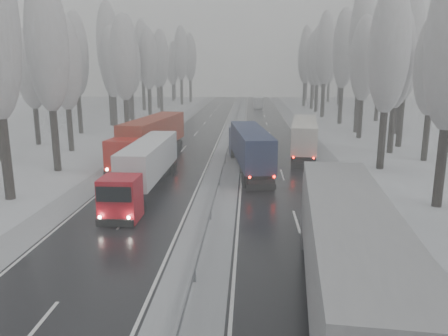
# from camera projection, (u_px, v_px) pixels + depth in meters

# --- Properties ---
(carriageway_right) EXTENTS (7.50, 200.00, 0.03)m
(carriageway_right) POSITION_uv_depth(u_px,v_px,m) (278.00, 161.00, 44.05)
(carriageway_right) COLOR black
(carriageway_right) RESTS_ON ground
(carriageway_left) EXTENTS (7.50, 200.00, 0.03)m
(carriageway_left) POSITION_uv_depth(u_px,v_px,m) (175.00, 159.00, 44.63)
(carriageway_left) COLOR black
(carriageway_left) RESTS_ON ground
(median_slush) EXTENTS (3.00, 200.00, 0.04)m
(median_slush) POSITION_uv_depth(u_px,v_px,m) (226.00, 160.00, 44.34)
(median_slush) COLOR #A9ACB1
(median_slush) RESTS_ON ground
(shoulder_right) EXTENTS (2.40, 200.00, 0.04)m
(shoulder_right) POSITION_uv_depth(u_px,v_px,m) (327.00, 161.00, 43.77)
(shoulder_right) COLOR #A9ACB1
(shoulder_right) RESTS_ON ground
(shoulder_left) EXTENTS (2.40, 200.00, 0.04)m
(shoulder_left) POSITION_uv_depth(u_px,v_px,m) (127.00, 159.00, 44.91)
(shoulder_left) COLOR #A9ACB1
(shoulder_left) RESTS_ON ground
(median_guardrail) EXTENTS (0.12, 200.00, 0.76)m
(median_guardrail) POSITION_uv_depth(u_px,v_px,m) (226.00, 154.00, 44.20)
(median_guardrail) COLOR slate
(median_guardrail) RESTS_ON ground
(tree_18) EXTENTS (3.60, 3.60, 16.58)m
(tree_18) POSITION_uv_depth(u_px,v_px,m) (389.00, 50.00, 38.26)
(tree_18) COLOR black
(tree_18) RESTS_ON ground
(tree_19) EXTENTS (3.60, 3.60, 14.57)m
(tree_19) POSITION_uv_depth(u_px,v_px,m) (433.00, 65.00, 42.13)
(tree_19) COLOR black
(tree_19) RESTS_ON ground
(tree_20) EXTENTS (3.60, 3.60, 15.71)m
(tree_20) POSITION_uv_depth(u_px,v_px,m) (398.00, 58.00, 46.11)
(tree_20) COLOR black
(tree_20) RESTS_ON ground
(tree_21) EXTENTS (3.60, 3.60, 18.62)m
(tree_21) POSITION_uv_depth(u_px,v_px,m) (407.00, 42.00, 49.46)
(tree_21) COLOR black
(tree_21) RESTS_ON ground
(tree_22) EXTENTS (3.60, 3.60, 15.86)m
(tree_22) POSITION_uv_depth(u_px,v_px,m) (364.00, 59.00, 56.29)
(tree_22) COLOR black
(tree_22) RESTS_ON ground
(tree_23) EXTENTS (3.60, 3.60, 13.55)m
(tree_23) POSITION_uv_depth(u_px,v_px,m) (402.00, 71.00, 60.16)
(tree_23) COLOR black
(tree_23) RESTS_ON ground
(tree_24) EXTENTS (3.60, 3.60, 20.49)m
(tree_24) POSITION_uv_depth(u_px,v_px,m) (362.00, 38.00, 60.86)
(tree_24) COLOR black
(tree_24) RESTS_ON ground
(tree_25) EXTENTS (3.60, 3.60, 19.44)m
(tree_25) POSITION_uv_depth(u_px,v_px,m) (402.00, 45.00, 64.51)
(tree_25) COLOR black
(tree_25) RESTS_ON ground
(tree_26) EXTENTS (3.60, 3.60, 18.78)m
(tree_26) POSITION_uv_depth(u_px,v_px,m) (344.00, 50.00, 71.09)
(tree_26) COLOR black
(tree_26) RESTS_ON ground
(tree_27) EXTENTS (3.60, 3.60, 17.62)m
(tree_27) POSITION_uv_depth(u_px,v_px,m) (381.00, 55.00, 74.75)
(tree_27) COLOR black
(tree_27) RESTS_ON ground
(tree_28) EXTENTS (3.60, 3.60, 19.62)m
(tree_28) POSITION_uv_depth(u_px,v_px,m) (325.00, 49.00, 81.44)
(tree_28) COLOR black
(tree_28) RESTS_ON ground
(tree_29) EXTENTS (3.60, 3.60, 18.11)m
(tree_29) POSITION_uv_depth(u_px,v_px,m) (360.00, 55.00, 85.13)
(tree_29) COLOR black
(tree_29) RESTS_ON ground
(tree_30) EXTENTS (3.60, 3.60, 17.86)m
(tree_30) POSITION_uv_depth(u_px,v_px,m) (318.00, 57.00, 91.16)
(tree_30) COLOR black
(tree_30) RESTS_ON ground
(tree_31) EXTENTS (3.60, 3.60, 18.58)m
(tree_31) POSITION_uv_depth(u_px,v_px,m) (343.00, 55.00, 94.62)
(tree_31) COLOR black
(tree_31) RESTS_ON ground
(tree_32) EXTENTS (3.60, 3.60, 17.33)m
(tree_32) POSITION_uv_depth(u_px,v_px,m) (313.00, 59.00, 98.54)
(tree_32) COLOR black
(tree_32) RESTS_ON ground
(tree_33) EXTENTS (3.60, 3.60, 14.33)m
(tree_33) POSITION_uv_depth(u_px,v_px,m) (324.00, 68.00, 102.69)
(tree_33) COLOR black
(tree_33) RESTS_ON ground
(tree_34) EXTENTS (3.60, 3.60, 17.63)m
(tree_34) POSITION_uv_depth(u_px,v_px,m) (305.00, 59.00, 105.47)
(tree_34) COLOR black
(tree_34) RESTS_ON ground
(tree_35) EXTENTS (3.60, 3.60, 18.25)m
(tree_35) POSITION_uv_depth(u_px,v_px,m) (341.00, 57.00, 108.75)
(tree_35) COLOR black
(tree_35) RESTS_ON ground
(tree_36) EXTENTS (3.60, 3.60, 20.23)m
(tree_36) POSITION_uv_depth(u_px,v_px,m) (306.00, 53.00, 114.60)
(tree_36) COLOR black
(tree_36) RESTS_ON ground
(tree_37) EXTENTS (3.60, 3.60, 16.37)m
(tree_37) POSITION_uv_depth(u_px,v_px,m) (330.00, 63.00, 118.65)
(tree_37) COLOR black
(tree_37) RESTS_ON ground
(tree_38) EXTENTS (3.60, 3.60, 17.97)m
(tree_38) POSITION_uv_depth(u_px,v_px,m) (307.00, 59.00, 125.11)
(tree_38) COLOR black
(tree_38) RESTS_ON ground
(tree_39) EXTENTS (3.60, 3.60, 16.19)m
(tree_39) POSITION_uv_depth(u_px,v_px,m) (315.00, 64.00, 129.10)
(tree_39) COLOR black
(tree_39) RESTS_ON ground
(tree_58) EXTENTS (3.60, 3.60, 17.21)m
(tree_58) POSITION_uv_depth(u_px,v_px,m) (47.00, 45.00, 37.42)
(tree_58) COLOR black
(tree_58) RESTS_ON ground
(tree_60) EXTENTS (3.60, 3.60, 14.84)m
(tree_60) POSITION_uv_depth(u_px,v_px,m) (65.00, 64.00, 47.28)
(tree_60) COLOR black
(tree_60) RESTS_ON ground
(tree_61) EXTENTS (3.60, 3.60, 13.95)m
(tree_61) POSITION_uv_depth(u_px,v_px,m) (32.00, 69.00, 51.63)
(tree_61) COLOR black
(tree_61) RESTS_ON ground
(tree_62) EXTENTS (3.60, 3.60, 16.04)m
(tree_62) POSITION_uv_depth(u_px,v_px,m) (124.00, 58.00, 56.17)
(tree_62) COLOR black
(tree_62) RESTS_ON ground
(tree_63) EXTENTS (3.60, 3.60, 16.88)m
(tree_63) POSITION_uv_depth(u_px,v_px,m) (76.00, 55.00, 60.39)
(tree_63) COLOR black
(tree_63) RESTS_ON ground
(tree_64) EXTENTS (3.60, 3.60, 15.42)m
(tree_64) POSITION_uv_depth(u_px,v_px,m) (112.00, 63.00, 65.25)
(tree_64) COLOR black
(tree_64) RESTS_ON ground
(tree_65) EXTENTS (3.60, 3.60, 19.48)m
(tree_65) POSITION_uv_depth(u_px,v_px,m) (108.00, 46.00, 68.66)
(tree_65) COLOR black
(tree_65) RESTS_ON ground
(tree_66) EXTENTS (3.60, 3.60, 15.23)m
(tree_66) POSITION_uv_depth(u_px,v_px,m) (130.00, 64.00, 74.64)
(tree_66) COLOR black
(tree_66) RESTS_ON ground
(tree_67) EXTENTS (3.60, 3.60, 17.09)m
(tree_67) POSITION_uv_depth(u_px,v_px,m) (128.00, 57.00, 78.35)
(tree_67) COLOR black
(tree_67) RESTS_ON ground
(tree_68) EXTENTS (3.60, 3.60, 16.65)m
(tree_68) POSITION_uv_depth(u_px,v_px,m) (148.00, 59.00, 80.93)
(tree_68) COLOR black
(tree_68) RESTS_ON ground
(tree_69) EXTENTS (3.60, 3.60, 19.35)m
(tree_69) POSITION_uv_depth(u_px,v_px,m) (128.00, 51.00, 84.72)
(tree_69) COLOR black
(tree_69) RESTS_ON ground
(tree_70) EXTENTS (3.60, 3.60, 17.09)m
(tree_70) POSITION_uv_depth(u_px,v_px,m) (160.00, 59.00, 90.67)
(tree_70) COLOR black
(tree_70) RESTS_ON ground
(tree_71) EXTENTS (3.60, 3.60, 19.61)m
(tree_71) POSITION_uv_depth(u_px,v_px,m) (142.00, 52.00, 94.47)
(tree_71) COLOR black
(tree_71) RESTS_ON ground
(tree_72) EXTENTS (3.60, 3.60, 15.11)m
(tree_72) POSITION_uv_depth(u_px,v_px,m) (157.00, 65.00, 100.19)
(tree_72) COLOR black
(tree_72) RESTS_ON ground
(tree_73) EXTENTS (3.60, 3.60, 17.22)m
(tree_73) POSITION_uv_depth(u_px,v_px,m) (149.00, 60.00, 103.94)
(tree_73) COLOR black
(tree_73) RESTS_ON ground
(tree_74) EXTENTS (3.60, 3.60, 19.68)m
(tree_74) POSITION_uv_depth(u_px,v_px,m) (181.00, 54.00, 109.83)
(tree_74) COLOR black
(tree_74) RESTS_ON ground
(tree_75) EXTENTS (3.60, 3.60, 18.60)m
(tree_75) POSITION_uv_depth(u_px,v_px,m) (149.00, 57.00, 114.38)
(tree_75) COLOR black
(tree_75) RESTS_ON ground
(tree_76) EXTENTS (3.60, 3.60, 18.55)m
(tree_76) POSITION_uv_depth(u_px,v_px,m) (190.00, 58.00, 119.07)
(tree_76) COLOR black
(tree_76) RESTS_ON ground
(tree_77) EXTENTS (3.60, 3.60, 14.32)m
(tree_77) POSITION_uv_depth(u_px,v_px,m) (172.00, 68.00, 123.88)
(tree_77) COLOR black
(tree_77) RESTS_ON ground
(tree_78) EXTENTS (3.60, 3.60, 19.55)m
(tree_78) POSITION_uv_depth(u_px,v_px,m) (181.00, 56.00, 125.54)
(tree_78) COLOR black
(tree_78) RESTS_ON ground
(tree_79) EXTENTS (3.60, 3.60, 17.07)m
(tree_79) POSITION_uv_depth(u_px,v_px,m) (174.00, 62.00, 129.94)
(tree_79) COLOR black
(tree_79) RESTS_ON ground
(truck_grey_tarp) EXTENTS (4.42, 17.93, 4.56)m
(truck_grey_tarp) POSITION_uv_depth(u_px,v_px,m) (345.00, 246.00, 16.21)
(truck_grey_tarp) COLOR #57575D
(truck_grey_tarp) RESTS_ON ground
(truck_blue_box) EXTENTS (4.29, 15.43, 3.92)m
(truck_blue_box) POSITION_uv_depth(u_px,v_px,m) (249.00, 146.00, 39.45)
(truck_blue_box) COLOR navy
(truck_blue_box) RESTS_ON ground
(truck_cream_box) EXTENTS (4.19, 15.11, 3.84)m
(truck_cream_box) POSITION_uv_depth(u_px,v_px,m) (304.00, 134.00, 46.43)
(truck_cream_box) COLOR beige
(truck_cream_box) RESTS_ON ground
(box_truck_distant) EXTENTS (2.32, 6.85, 2.53)m
(box_truck_distant) POSITION_uv_depth(u_px,v_px,m) (258.00, 103.00, 102.19)
(box_truck_distant) COLOR #B0B2B7
(box_truck_distant) RESTS_ON ground
(truck_red_white) EXTENTS (2.33, 14.26, 3.65)m
(truck_red_white) POSITION_uv_depth(u_px,v_px,m) (146.00, 164.00, 32.59)
(truck_red_white) COLOR #B40A16
(truck_red_white) RESTS_ON ground
(truck_red_red) EXTENTS (4.57, 16.57, 4.21)m
(truck_red_red) POSITION_uv_depth(u_px,v_px,m) (150.00, 137.00, 43.61)
(truck_red_red) COLOR #B5120A
(truck_red_red) RESTS_ON ground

